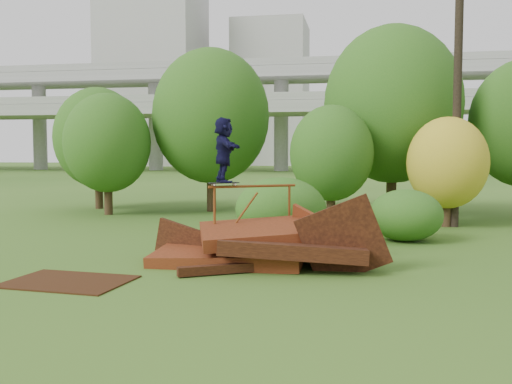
% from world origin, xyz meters
% --- Properties ---
extents(ground, '(240.00, 240.00, 0.00)m').
position_xyz_m(ground, '(0.00, 0.00, 0.00)').
color(ground, '#2D5116').
rests_on(ground, ground).
extents(scrap_pile, '(5.74, 3.46, 2.07)m').
position_xyz_m(scrap_pile, '(-0.51, 1.26, 0.42)').
color(scrap_pile, '#461F0C').
rests_on(scrap_pile, ground).
extents(grind_rail, '(1.97, 1.24, 1.76)m').
position_xyz_m(grind_rail, '(-0.92, 2.23, 1.23)').
color(grind_rail, brown).
rests_on(grind_rail, ground).
extents(skateboard, '(0.73, 0.55, 0.08)m').
position_xyz_m(skateboard, '(-1.56, 1.84, 1.82)').
color(skateboard, black).
rests_on(skateboard, grind_rail).
extents(skater, '(1.06, 1.50, 1.56)m').
position_xyz_m(skater, '(-1.56, 1.84, 2.61)').
color(skater, black).
rests_on(skater, skateboard).
extents(flat_plate, '(2.48, 1.88, 0.03)m').
position_xyz_m(flat_plate, '(-3.97, -1.24, 0.01)').
color(flat_plate, black).
rests_on(flat_plate, ground).
extents(tree_0, '(3.52, 3.52, 4.96)m').
position_xyz_m(tree_0, '(-8.48, 10.34, 2.93)').
color(tree_0, black).
rests_on(tree_0, ground).
extents(tree_1, '(5.03, 5.03, 7.00)m').
position_xyz_m(tree_1, '(-4.67, 12.40, 4.10)').
color(tree_1, black).
rests_on(tree_1, ground).
extents(tree_2, '(3.03, 3.03, 4.26)m').
position_xyz_m(tree_2, '(0.63, 9.31, 2.52)').
color(tree_2, black).
rests_on(tree_2, ground).
extents(tree_3, '(5.51, 5.51, 7.64)m').
position_xyz_m(tree_3, '(2.92, 12.25, 4.47)').
color(tree_3, black).
rests_on(tree_3, ground).
extents(tree_4, '(2.73, 2.73, 3.77)m').
position_xyz_m(tree_4, '(4.59, 8.86, 2.19)').
color(tree_4, black).
rests_on(tree_4, ground).
extents(tree_6, '(3.92, 3.92, 5.47)m').
position_xyz_m(tree_6, '(-9.98, 12.61, 3.21)').
color(tree_6, black).
rests_on(tree_6, ground).
extents(shrub_left, '(2.65, 2.45, 1.84)m').
position_xyz_m(shrub_left, '(-0.60, 4.91, 0.92)').
color(shrub_left, '#1D5316').
rests_on(shrub_left, ground).
extents(shrub_right, '(2.12, 1.94, 1.50)m').
position_xyz_m(shrub_right, '(2.97, 5.32, 0.75)').
color(shrub_right, '#1D5316').
rests_on(shrub_right, ground).
extents(utility_pole, '(1.40, 0.28, 9.92)m').
position_xyz_m(utility_pole, '(4.87, 8.88, 5.03)').
color(utility_pole, black).
rests_on(utility_pole, ground).
extents(freeway_overpass, '(160.00, 15.00, 13.70)m').
position_xyz_m(freeway_overpass, '(0.00, 62.92, 10.32)').
color(freeway_overpass, gray).
rests_on(freeway_overpass, ground).
extents(building_left, '(18.00, 16.00, 35.00)m').
position_xyz_m(building_left, '(-38.00, 95.00, 17.50)').
color(building_left, '#9E9E99').
rests_on(building_left, ground).
extents(building_right, '(14.00, 14.00, 28.00)m').
position_xyz_m(building_right, '(-16.00, 102.00, 14.00)').
color(building_right, '#9E9E99').
rests_on(building_right, ground).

